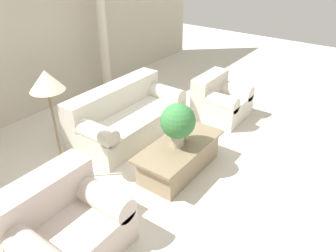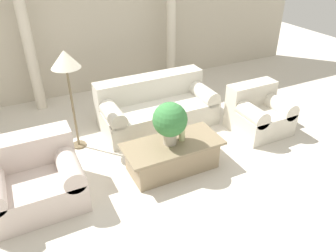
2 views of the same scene
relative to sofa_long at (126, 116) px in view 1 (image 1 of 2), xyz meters
The scene contains 10 objects.
ground_plane 1.02m from the sofa_long, 114.56° to the right, with size 16.00×16.00×0.00m, color silver.
wall_back 2.36m from the sofa_long, 101.63° to the left, with size 10.00×0.06×3.20m.
sofa_long is the anchor object (origin of this frame).
loveseat 2.47m from the sofa_long, 153.52° to the right, with size 1.15×0.98×0.81m.
coffee_table 1.37m from the sofa_long, 104.70° to the right, with size 1.41×0.65×0.44m.
potted_plant 1.45m from the sofa_long, 106.30° to the right, with size 0.48×0.48×0.62m.
pillar_candle 1.34m from the sofa_long, 98.34° to the right, with size 0.09×0.09×0.18m.
floor_lamp 1.79m from the sofa_long, behind, with size 0.42×0.42×1.59m.
column_right 2.13m from the sofa_long, 54.97° to the left, with size 0.27×0.27×2.59m.
armchair 1.78m from the sofa_long, 33.77° to the right, with size 0.88×0.86×0.78m.
Camera 1 is at (-3.14, -2.56, 2.92)m, focal length 35.00 mm.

